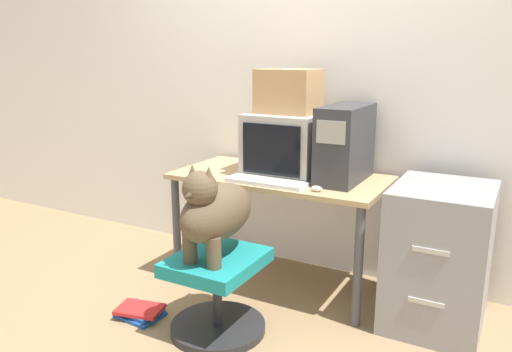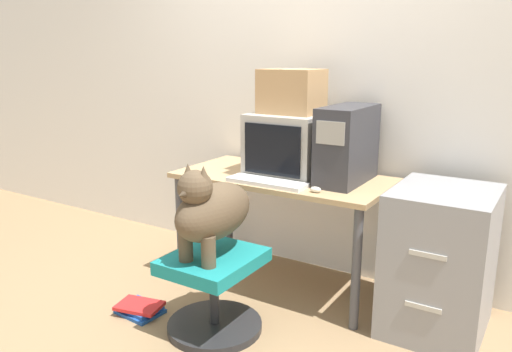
% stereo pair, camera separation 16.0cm
% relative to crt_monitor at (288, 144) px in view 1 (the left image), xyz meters
% --- Properties ---
extents(ground_plane, '(12.00, 12.00, 0.00)m').
position_rel_crt_monitor_xyz_m(ground_plane, '(-0.02, -0.38, -0.90)').
color(ground_plane, '#937551').
extents(wall_back, '(8.00, 0.05, 2.60)m').
position_rel_crt_monitor_xyz_m(wall_back, '(-0.02, 0.33, 0.40)').
color(wall_back, white).
rests_on(wall_back, ground_plane).
extents(desk, '(1.30, 0.65, 0.71)m').
position_rel_crt_monitor_xyz_m(desk, '(-0.02, -0.06, -0.28)').
color(desk, tan).
rests_on(desk, ground_plane).
extents(crt_monitor, '(0.44, 0.46, 0.38)m').
position_rel_crt_monitor_xyz_m(crt_monitor, '(0.00, 0.00, 0.00)').
color(crt_monitor, '#B7B2A8').
rests_on(crt_monitor, desk).
extents(pc_tower, '(0.21, 0.49, 0.44)m').
position_rel_crt_monitor_xyz_m(pc_tower, '(0.37, 0.00, 0.03)').
color(pc_tower, '#333338').
rests_on(pc_tower, desk).
extents(keyboard, '(0.48, 0.15, 0.03)m').
position_rel_crt_monitor_xyz_m(keyboard, '(0.01, -0.29, -0.17)').
color(keyboard, silver).
rests_on(keyboard, desk).
extents(computer_mouse, '(0.06, 0.04, 0.03)m').
position_rel_crt_monitor_xyz_m(computer_mouse, '(0.32, -0.30, -0.17)').
color(computer_mouse, beige).
rests_on(computer_mouse, desk).
extents(office_chair, '(0.51, 0.51, 0.43)m').
position_rel_crt_monitor_xyz_m(office_chair, '(-0.05, -0.74, -0.66)').
color(office_chair, '#262628').
rests_on(office_chair, ground_plane).
extents(dog, '(0.26, 0.53, 0.50)m').
position_rel_crt_monitor_xyz_m(dog, '(-0.05, -0.75, -0.23)').
color(dog, brown).
rests_on(dog, office_chair).
extents(filing_cabinet, '(0.50, 0.60, 0.77)m').
position_rel_crt_monitor_xyz_m(filing_cabinet, '(0.94, -0.09, -0.52)').
color(filing_cabinet, gray).
rests_on(filing_cabinet, ground_plane).
extents(cardboard_box, '(0.34, 0.28, 0.26)m').
position_rel_crt_monitor_xyz_m(cardboard_box, '(0.00, 0.00, 0.32)').
color(cardboard_box, tan).
rests_on(cardboard_box, crt_monitor).
extents(book_stack_floor, '(0.28, 0.22, 0.06)m').
position_rel_crt_monitor_xyz_m(book_stack_floor, '(-0.51, -0.83, -0.87)').
color(book_stack_floor, '#1E4C9E').
rests_on(book_stack_floor, ground_plane).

